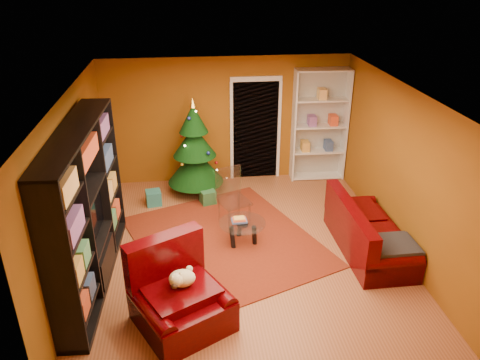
{
  "coord_description": "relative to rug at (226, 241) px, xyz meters",
  "views": [
    {
      "loc": [
        -0.81,
        -6.42,
        4.3
      ],
      "look_at": [
        0.0,
        0.4,
        1.05
      ],
      "focal_mm": 35.0,
      "sensor_mm": 36.0,
      "label": 1
    }
  ],
  "objects": [
    {
      "name": "gift_box_teal",
      "position": [
        -1.26,
        1.48,
        0.13
      ],
      "size": [
        0.32,
        0.32,
        0.28
      ],
      "primitive_type": "cube",
      "rotation": [
        0.0,
        0.0,
        0.17
      ],
      "color": "#23726E",
      "rests_on": "floor"
    },
    {
      "name": "acrylic_chair",
      "position": [
        0.2,
        0.51,
        0.46
      ],
      "size": [
        0.65,
        0.67,
        0.95
      ],
      "primitive_type": null,
      "rotation": [
        0.0,
        0.0,
        0.38
      ],
      "color": "#66605B",
      "rests_on": "rug"
    },
    {
      "name": "coffee_table",
      "position": [
        0.27,
        -0.08,
        0.19
      ],
      "size": [
        0.8,
        0.8,
        0.48
      ],
      "primitive_type": null,
      "rotation": [
        0.0,
        0.0,
        0.04
      ],
      "color": "gray",
      "rests_on": "rug"
    },
    {
      "name": "rug",
      "position": [
        0.0,
        0.0,
        0.0
      ],
      "size": [
        3.68,
        3.94,
        0.02
      ],
      "primitive_type": "cube",
      "rotation": [
        0.0,
        0.0,
        0.38
      ],
      "color": "maroon",
      "rests_on": "floor"
    },
    {
      "name": "wall_left",
      "position": [
        -2.26,
        -0.23,
        1.29
      ],
      "size": [
        0.05,
        5.5,
        2.6
      ],
      "primitive_type": "cube",
      "color": "#894F12",
      "rests_on": "ground"
    },
    {
      "name": "media_unit",
      "position": [
        -2.01,
        -0.77,
        1.15
      ],
      "size": [
        0.59,
        3.05,
        2.32
      ],
      "primitive_type": null,
      "rotation": [
        0.0,
        0.0,
        -0.04
      ],
      "color": "black",
      "rests_on": "floor"
    },
    {
      "name": "gift_box_green",
      "position": [
        -0.22,
        1.39,
        0.13
      ],
      "size": [
        0.34,
        0.34,
        0.28
      ],
      "primitive_type": "cube",
      "rotation": [
        0.0,
        0.0,
        0.29
      ],
      "color": "#255D31",
      "rests_on": "floor"
    },
    {
      "name": "dog",
      "position": [
        -0.7,
        -1.83,
        0.67
      ],
      "size": [
        0.49,
        0.45,
        0.3
      ],
      "primitive_type": null,
      "rotation": [
        0.0,
        0.0,
        0.49
      ],
      "color": "beige",
      "rests_on": "armchair"
    },
    {
      "name": "armchair",
      "position": [
        -0.73,
        -1.9,
        0.45
      ],
      "size": [
        1.57,
        1.57,
        0.91
      ],
      "primitive_type": null,
      "rotation": [
        0.0,
        0.0,
        0.49
      ],
      "color": "#390003",
      "rests_on": "rug"
    },
    {
      "name": "gift_box_red",
      "position": [
        -0.27,
        2.36,
        0.09
      ],
      "size": [
        0.24,
        0.24,
        0.2
      ],
      "primitive_type": "cube",
      "rotation": [
        0.0,
        0.0,
        0.22
      ],
      "color": "maroon",
      "rests_on": "floor"
    },
    {
      "name": "wall_right",
      "position": [
        2.79,
        -0.23,
        1.29
      ],
      "size": [
        0.05,
        5.5,
        2.6
      ],
      "primitive_type": "cube",
      "color": "#894F12",
      "rests_on": "ground"
    },
    {
      "name": "white_bookshelf",
      "position": [
        2.18,
        2.34,
        1.16
      ],
      "size": [
        1.13,
        0.44,
        2.41
      ],
      "primitive_type": null,
      "rotation": [
        0.0,
        0.0,
        -0.03
      ],
      "color": "white",
      "rests_on": "floor"
    },
    {
      "name": "floor",
      "position": [
        0.26,
        -0.23,
        -0.03
      ],
      "size": [
        5.0,
        5.5,
        0.05
      ],
      "primitive_type": "cube",
      "color": "brown",
      "rests_on": "ground"
    },
    {
      "name": "sofa",
      "position": [
        2.28,
        -0.52,
        0.42
      ],
      "size": [
        0.91,
        1.99,
        0.85
      ],
      "primitive_type": null,
      "rotation": [
        0.0,
        0.0,
        1.58
      ],
      "color": "#390003",
      "rests_on": "rug"
    },
    {
      "name": "christmas_tree",
      "position": [
        -0.43,
        1.91,
        0.95
      ],
      "size": [
        1.28,
        1.28,
        1.98
      ],
      "primitive_type": null,
      "rotation": [
        0.0,
        0.0,
        0.17
      ],
      "color": "black",
      "rests_on": "floor"
    },
    {
      "name": "doorway",
      "position": [
        0.86,
        2.5,
        1.04
      ],
      "size": [
        1.06,
        0.6,
        2.16
      ],
      "primitive_type": null,
      "color": "black",
      "rests_on": "floor"
    },
    {
      "name": "ceiling",
      "position": [
        0.26,
        -0.23,
        2.62
      ],
      "size": [
        5.0,
        5.5,
        0.05
      ],
      "primitive_type": "cube",
      "color": "silver",
      "rests_on": "wall_back"
    },
    {
      "name": "wall_back",
      "position": [
        0.26,
        2.54,
        1.29
      ],
      "size": [
        5.0,
        0.05,
        2.6
      ],
      "primitive_type": "cube",
      "color": "#894F12",
      "rests_on": "ground"
    }
  ]
}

